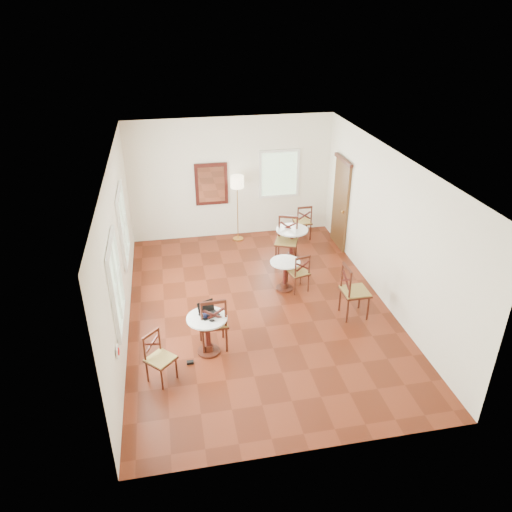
{
  "coord_description": "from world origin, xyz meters",
  "views": [
    {
      "loc": [
        -1.57,
        -7.85,
        5.37
      ],
      "look_at": [
        0.0,
        0.3,
        1.0
      ],
      "focal_mm": 34.14,
      "sensor_mm": 36.0,
      "label": 1
    }
  ],
  "objects_px": {
    "chair_mid_a": "(299,272)",
    "chair_near_b": "(160,358)",
    "laptop": "(208,311)",
    "mouse": "(212,320)",
    "cafe_table_back": "(292,241)",
    "water_glass": "(202,317)",
    "navy_mug": "(205,316)",
    "floor_lamp": "(237,186)",
    "chair_back_a": "(303,222)",
    "power_adapter": "(190,362)",
    "chair_near_a": "(213,322)",
    "cafe_table_near": "(208,331)",
    "cafe_table_mid": "(285,272)",
    "chair_mid_b": "(354,291)",
    "chair_back_b": "(287,241)"
  },
  "relations": [
    {
      "from": "chair_back_b",
      "to": "mouse",
      "type": "distance_m",
      "value": 3.68
    },
    {
      "from": "chair_back_a",
      "to": "power_adapter",
      "type": "bearing_deg",
      "value": 53.49
    },
    {
      "from": "chair_near_b",
      "to": "chair_mid_a",
      "type": "relative_size",
      "value": 1.0
    },
    {
      "from": "cafe_table_near",
      "to": "cafe_table_mid",
      "type": "height_order",
      "value": "cafe_table_near"
    },
    {
      "from": "chair_mid_b",
      "to": "chair_back_a",
      "type": "distance_m",
      "value": 3.5
    },
    {
      "from": "cafe_table_near",
      "to": "cafe_table_back",
      "type": "relative_size",
      "value": 0.94
    },
    {
      "from": "chair_near_a",
      "to": "navy_mug",
      "type": "height_order",
      "value": "chair_near_a"
    },
    {
      "from": "cafe_table_near",
      "to": "chair_mid_a",
      "type": "distance_m",
      "value": 2.64
    },
    {
      "from": "chair_back_b",
      "to": "mouse",
      "type": "xyz_separation_m",
      "value": [
        -2.04,
        -3.07,
        0.2
      ]
    },
    {
      "from": "chair_mid_a",
      "to": "chair_back_a",
      "type": "distance_m",
      "value": 2.53
    },
    {
      "from": "chair_back_b",
      "to": "cafe_table_mid",
      "type": "bearing_deg",
      "value": -83.47
    },
    {
      "from": "power_adapter",
      "to": "chair_near_b",
      "type": "bearing_deg",
      "value": -148.6
    },
    {
      "from": "laptop",
      "to": "navy_mug",
      "type": "bearing_deg",
      "value": -139.0
    },
    {
      "from": "cafe_table_mid",
      "to": "cafe_table_back",
      "type": "distance_m",
      "value": 1.34
    },
    {
      "from": "cafe_table_near",
      "to": "chair_mid_a",
      "type": "bearing_deg",
      "value": 39.25
    },
    {
      "from": "chair_near_a",
      "to": "cafe_table_near",
      "type": "bearing_deg",
      "value": 47.46
    },
    {
      "from": "cafe_table_near",
      "to": "mouse",
      "type": "xyz_separation_m",
      "value": [
        0.07,
        -0.13,
        0.29
      ]
    },
    {
      "from": "chair_mid_b",
      "to": "laptop",
      "type": "height_order",
      "value": "chair_mid_b"
    },
    {
      "from": "cafe_table_back",
      "to": "navy_mug",
      "type": "relative_size",
      "value": 7.57
    },
    {
      "from": "chair_near_b",
      "to": "chair_mid_b",
      "type": "height_order",
      "value": "chair_mid_b"
    },
    {
      "from": "cafe_table_near",
      "to": "navy_mug",
      "type": "xyz_separation_m",
      "value": [
        -0.02,
        -0.01,
        0.32
      ]
    },
    {
      "from": "chair_near_b",
      "to": "water_glass",
      "type": "xyz_separation_m",
      "value": [
        0.73,
        0.49,
        0.35
      ]
    },
    {
      "from": "chair_near_b",
      "to": "cafe_table_near",
      "type": "bearing_deg",
      "value": -10.86
    },
    {
      "from": "chair_back_a",
      "to": "laptop",
      "type": "relative_size",
      "value": 2.46
    },
    {
      "from": "floor_lamp",
      "to": "mouse",
      "type": "xyz_separation_m",
      "value": [
        -1.13,
        -4.45,
        -0.67
      ]
    },
    {
      "from": "cafe_table_back",
      "to": "water_glass",
      "type": "bearing_deg",
      "value": -127.26
    },
    {
      "from": "cafe_table_mid",
      "to": "chair_near_a",
      "type": "xyz_separation_m",
      "value": [
        -1.67,
        -1.64,
        0.12
      ]
    },
    {
      "from": "mouse",
      "to": "power_adapter",
      "type": "height_order",
      "value": "mouse"
    },
    {
      "from": "chair_mid_a",
      "to": "chair_back_b",
      "type": "distance_m",
      "value": 1.27
    },
    {
      "from": "cafe_table_mid",
      "to": "chair_near_b",
      "type": "xyz_separation_m",
      "value": [
        -2.59,
        -2.3,
        0.02
      ]
    },
    {
      "from": "chair_near_a",
      "to": "mouse",
      "type": "xyz_separation_m",
      "value": [
        -0.04,
        -0.25,
        0.21
      ]
    },
    {
      "from": "chair_mid_b",
      "to": "water_glass",
      "type": "bearing_deg",
      "value": 101.53
    },
    {
      "from": "cafe_table_near",
      "to": "chair_near_a",
      "type": "relative_size",
      "value": 0.68
    },
    {
      "from": "chair_mid_a",
      "to": "chair_near_b",
      "type": "bearing_deg",
      "value": 23.49
    },
    {
      "from": "chair_mid_b",
      "to": "mouse",
      "type": "bearing_deg",
      "value": 103.96
    },
    {
      "from": "cafe_table_near",
      "to": "power_adapter",
      "type": "bearing_deg",
      "value": -143.98
    },
    {
      "from": "chair_back_b",
      "to": "power_adapter",
      "type": "relative_size",
      "value": 9.41
    },
    {
      "from": "water_glass",
      "to": "chair_mid_a",
      "type": "bearing_deg",
      "value": 38.82
    },
    {
      "from": "chair_back_a",
      "to": "power_adapter",
      "type": "xyz_separation_m",
      "value": [
        -3.15,
        -4.33,
        -0.43
      ]
    },
    {
      "from": "chair_near_a",
      "to": "chair_back_b",
      "type": "xyz_separation_m",
      "value": [
        2.0,
        2.81,
        0.01
      ]
    },
    {
      "from": "cafe_table_back",
      "to": "water_glass",
      "type": "height_order",
      "value": "water_glass"
    },
    {
      "from": "cafe_table_near",
      "to": "chair_near_b",
      "type": "xyz_separation_m",
      "value": [
        -0.81,
        -0.53,
        -0.02
      ]
    },
    {
      "from": "cafe_table_near",
      "to": "chair_back_a",
      "type": "height_order",
      "value": "chair_back_a"
    },
    {
      "from": "cafe_table_back",
      "to": "water_glass",
      "type": "xyz_separation_m",
      "value": [
        -2.33,
        -3.06,
        0.3
      ]
    },
    {
      "from": "laptop",
      "to": "mouse",
      "type": "bearing_deg",
      "value": -103.34
    },
    {
      "from": "cafe_table_near",
      "to": "chair_near_b",
      "type": "height_order",
      "value": "chair_near_b"
    },
    {
      "from": "chair_near_a",
      "to": "chair_mid_a",
      "type": "relative_size",
      "value": 1.24
    },
    {
      "from": "floor_lamp",
      "to": "laptop",
      "type": "height_order",
      "value": "floor_lamp"
    },
    {
      "from": "chair_back_a",
      "to": "chair_mid_a",
      "type": "bearing_deg",
      "value": 71.97
    },
    {
      "from": "chair_near_a",
      "to": "mouse",
      "type": "relative_size",
      "value": 11.67
    }
  ]
}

